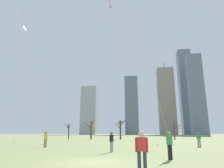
{
  "coord_description": "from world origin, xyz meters",
  "views": [
    {
      "loc": [
        2.67,
        -11.05,
        1.56
      ],
      "look_at": [
        0.0,
        6.0,
        5.76
      ],
      "focal_mm": 31.96,
      "sensor_mm": 36.0,
      "label": 1
    }
  ],
  "objects_px": {
    "kite_flyer_foreground_right_blue": "(36,96)",
    "distant_kite_high_overhead_teal": "(24,39)",
    "kite_flyer_foreground_left_orange": "(159,110)",
    "bystander_watching_nearby": "(199,138)",
    "distant_kite_drifting_right_pink": "(112,17)",
    "bare_tree_far_right_edge": "(175,130)",
    "bare_tree_right_of_center": "(91,128)",
    "bystander_far_off_by_trees": "(142,150)",
    "bare_tree_left_of_center": "(68,130)",
    "bystander_strolling_midfield": "(112,141)",
    "bare_tree_leftmost": "(121,128)",
    "distant_kite_drifting_left_purple": "(115,16)"
  },
  "relations": [
    {
      "from": "kite_flyer_foreground_left_orange",
      "to": "bystander_watching_nearby",
      "type": "relative_size",
      "value": 11.07
    },
    {
      "from": "kite_flyer_foreground_right_blue",
      "to": "distant_kite_high_overhead_teal",
      "type": "xyz_separation_m",
      "value": [
        -8.28,
        8.85,
        11.45
      ]
    },
    {
      "from": "kite_flyer_foreground_right_blue",
      "to": "bare_tree_left_of_center",
      "type": "distance_m",
      "value": 30.19
    },
    {
      "from": "bare_tree_leftmost",
      "to": "kite_flyer_foreground_right_blue",
      "type": "bearing_deg",
      "value": -101.71
    },
    {
      "from": "kite_flyer_foreground_right_blue",
      "to": "bare_tree_right_of_center",
      "type": "distance_m",
      "value": 28.17
    },
    {
      "from": "bystander_watching_nearby",
      "to": "bystander_strolling_midfield",
      "type": "height_order",
      "value": "same"
    },
    {
      "from": "bare_tree_right_of_center",
      "to": "bare_tree_far_right_edge",
      "type": "xyz_separation_m",
      "value": [
        19.14,
        0.46,
        -0.29
      ]
    },
    {
      "from": "bystander_strolling_midfield",
      "to": "distant_kite_drifting_right_pink",
      "type": "relative_size",
      "value": 0.05
    },
    {
      "from": "kite_flyer_foreground_left_orange",
      "to": "bystander_far_off_by_trees",
      "type": "relative_size",
      "value": 11.07
    },
    {
      "from": "bystander_watching_nearby",
      "to": "bare_tree_right_of_center",
      "type": "relative_size",
      "value": 0.36
    },
    {
      "from": "distant_kite_drifting_right_pink",
      "to": "bare_tree_right_of_center",
      "type": "xyz_separation_m",
      "value": [
        -6.35,
        8.38,
        -23.64
      ]
    },
    {
      "from": "bystander_strolling_midfield",
      "to": "distant_kite_drifting_left_purple",
      "type": "bearing_deg",
      "value": 94.93
    },
    {
      "from": "bystander_watching_nearby",
      "to": "bare_tree_right_of_center",
      "type": "distance_m",
      "value": 28.95
    },
    {
      "from": "kite_flyer_foreground_left_orange",
      "to": "bare_tree_right_of_center",
      "type": "height_order",
      "value": "kite_flyer_foreground_left_orange"
    },
    {
      "from": "bystander_strolling_midfield",
      "to": "bare_tree_left_of_center",
      "type": "distance_m",
      "value": 34.96
    },
    {
      "from": "distant_kite_drifting_left_purple",
      "to": "bystander_strolling_midfield",
      "type": "bearing_deg",
      "value": -85.07
    },
    {
      "from": "bystander_watching_nearby",
      "to": "bare_tree_left_of_center",
      "type": "distance_m",
      "value": 33.78
    },
    {
      "from": "distant_kite_drifting_right_pink",
      "to": "distant_kite_drifting_left_purple",
      "type": "bearing_deg",
      "value": -79.91
    },
    {
      "from": "distant_kite_high_overhead_teal",
      "to": "bare_tree_far_right_edge",
      "type": "bearing_deg",
      "value": 37.11
    },
    {
      "from": "distant_kite_high_overhead_teal",
      "to": "kite_flyer_foreground_left_orange",
      "type": "bearing_deg",
      "value": -38.42
    },
    {
      "from": "bare_tree_far_right_edge",
      "to": "bare_tree_leftmost",
      "type": "bearing_deg",
      "value": -173.87
    },
    {
      "from": "distant_kite_drifting_left_purple",
      "to": "bare_tree_leftmost",
      "type": "distance_m",
      "value": 27.41
    },
    {
      "from": "bare_tree_leftmost",
      "to": "kite_flyer_foreground_left_orange",
      "type": "bearing_deg",
      "value": -79.8
    },
    {
      "from": "bystander_watching_nearby",
      "to": "bare_tree_left_of_center",
      "type": "xyz_separation_m",
      "value": [
        -24.36,
        23.37,
        1.12
      ]
    },
    {
      "from": "bare_tree_far_right_edge",
      "to": "kite_flyer_foreground_left_orange",
      "type": "bearing_deg",
      "value": -99.36
    },
    {
      "from": "kite_flyer_foreground_right_blue",
      "to": "bystander_far_off_by_trees",
      "type": "distance_m",
      "value": 15.67
    },
    {
      "from": "kite_flyer_foreground_left_orange",
      "to": "bare_tree_left_of_center",
      "type": "height_order",
      "value": "kite_flyer_foreground_left_orange"
    },
    {
      "from": "bare_tree_leftmost",
      "to": "bare_tree_left_of_center",
      "type": "bearing_deg",
      "value": 171.65
    },
    {
      "from": "kite_flyer_foreground_right_blue",
      "to": "distant_kite_high_overhead_teal",
      "type": "height_order",
      "value": "distant_kite_high_overhead_teal"
    },
    {
      "from": "bare_tree_left_of_center",
      "to": "bare_tree_leftmost",
      "type": "bearing_deg",
      "value": -8.35
    },
    {
      "from": "bare_tree_right_of_center",
      "to": "kite_flyer_foreground_right_blue",
      "type": "bearing_deg",
      "value": -86.94
    },
    {
      "from": "bystander_far_off_by_trees",
      "to": "bare_tree_far_right_edge",
      "type": "xyz_separation_m",
      "value": [
        6.88,
        39.02,
        1.26
      ]
    },
    {
      "from": "distant_kite_drifting_right_pink",
      "to": "bare_tree_far_right_edge",
      "type": "bearing_deg",
      "value": 34.68
    },
    {
      "from": "bystander_watching_nearby",
      "to": "distant_kite_drifting_left_purple",
      "type": "bearing_deg",
      "value": -165.18
    },
    {
      "from": "bystander_strolling_midfield",
      "to": "bare_tree_left_of_center",
      "type": "relative_size",
      "value": 0.44
    },
    {
      "from": "bare_tree_left_of_center",
      "to": "bare_tree_right_of_center",
      "type": "distance_m",
      "value": 6.05
    },
    {
      "from": "bystander_strolling_midfield",
      "to": "distant_kite_high_overhead_teal",
      "type": "xyz_separation_m",
      "value": [
        -16.51,
        11.0,
        15.75
      ]
    },
    {
      "from": "bare_tree_left_of_center",
      "to": "bare_tree_right_of_center",
      "type": "bearing_deg",
      "value": -10.4
    },
    {
      "from": "bystander_watching_nearby",
      "to": "bare_tree_leftmost",
      "type": "distance_m",
      "value": 24.3
    },
    {
      "from": "bystander_strolling_midfield",
      "to": "bare_tree_far_right_edge",
      "type": "relative_size",
      "value": 0.36
    },
    {
      "from": "bystander_far_off_by_trees",
      "to": "bare_tree_leftmost",
      "type": "xyz_separation_m",
      "value": [
        -5.13,
        37.72,
        1.57
      ]
    },
    {
      "from": "distant_kite_drifting_right_pink",
      "to": "bystander_far_off_by_trees",
      "type": "bearing_deg",
      "value": -78.94
    },
    {
      "from": "kite_flyer_foreground_left_orange",
      "to": "bare_tree_leftmost",
      "type": "bearing_deg",
      "value": 100.2
    },
    {
      "from": "kite_flyer_foreground_left_orange",
      "to": "kite_flyer_foreground_right_blue",
      "type": "height_order",
      "value": "kite_flyer_foreground_right_blue"
    },
    {
      "from": "bare_tree_leftmost",
      "to": "bare_tree_right_of_center",
      "type": "height_order",
      "value": "bare_tree_right_of_center"
    },
    {
      "from": "bystander_watching_nearby",
      "to": "bystander_strolling_midfield",
      "type": "bearing_deg",
      "value": -137.87
    },
    {
      "from": "kite_flyer_foreground_right_blue",
      "to": "bare_tree_left_of_center",
      "type": "xyz_separation_m",
      "value": [
        -7.43,
        29.09,
        -3.18
      ]
    },
    {
      "from": "bare_tree_leftmost",
      "to": "bare_tree_far_right_edge",
      "type": "xyz_separation_m",
      "value": [
        12.01,
        1.29,
        -0.31
      ]
    },
    {
      "from": "bare_tree_left_of_center",
      "to": "bystander_watching_nearby",
      "type": "bearing_deg",
      "value": -43.82
    },
    {
      "from": "distant_kite_high_overhead_teal",
      "to": "bare_tree_far_right_edge",
      "type": "distance_m",
      "value": 35.58
    }
  ]
}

